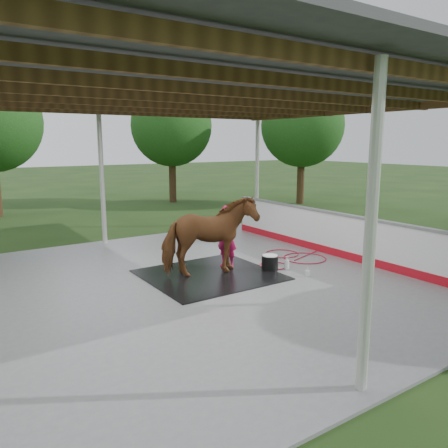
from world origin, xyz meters
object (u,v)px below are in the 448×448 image
dasher_board (333,234)px  horse (209,236)px  wash_bucket (270,262)px  handler (227,236)px

dasher_board → horse: bearing=176.4°
horse → dasher_board: bearing=-83.9°
dasher_board → wash_bucket: 2.36m
dasher_board → wash_bucket: size_ratio=20.52×
wash_bucket → dasher_board: bearing=5.2°
dasher_board → handler: handler is taller
dasher_board → horse: 3.73m
wash_bucket → handler: bearing=133.7°
wash_bucket → horse: bearing=162.3°
horse → wash_bucket: bearing=-98.0°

